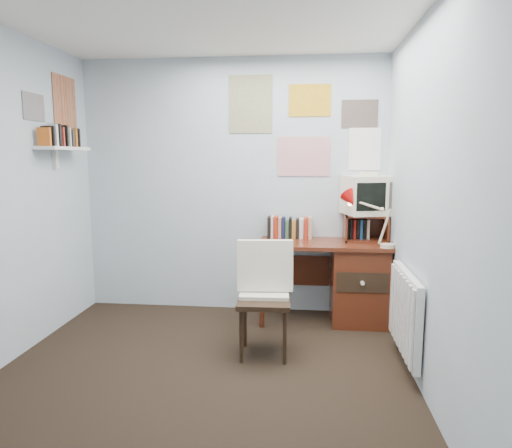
{
  "coord_description": "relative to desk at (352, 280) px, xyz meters",
  "views": [
    {
      "loc": [
        0.7,
        -2.75,
        1.55
      ],
      "look_at": [
        0.32,
        0.93,
        1.0
      ],
      "focal_mm": 32.0,
      "sensor_mm": 36.0,
      "label": 1
    }
  ],
  "objects": [
    {
      "name": "radiator",
      "position": [
        0.29,
        -0.93,
        0.01
      ],
      "size": [
        0.09,
        0.8,
        0.6
      ],
      "primitive_type": "cube",
      "color": "white",
      "rests_on": "right_wall"
    },
    {
      "name": "desk",
      "position": [
        0.0,
        0.0,
        0.0
      ],
      "size": [
        1.2,
        0.55,
        0.76
      ],
      "color": "#542313",
      "rests_on": "ground"
    },
    {
      "name": "crt_tv",
      "position": [
        0.13,
        0.13,
        0.8
      ],
      "size": [
        0.5,
        0.48,
        0.4
      ],
      "primitive_type": "cube",
      "rotation": [
        0.0,
        0.0,
        0.27
      ],
      "color": "beige",
      "rests_on": "tv_riser"
    },
    {
      "name": "posters_back",
      "position": [
        -0.47,
        0.26,
        1.44
      ],
      "size": [
        1.2,
        0.01,
        0.9
      ],
      "primitive_type": "cube",
      "color": "white",
      "rests_on": "back_wall"
    },
    {
      "name": "desk_lamp",
      "position": [
        0.27,
        -0.22,
        0.58
      ],
      "size": [
        0.33,
        0.29,
        0.45
      ],
      "primitive_type": "cube",
      "rotation": [
        0.0,
        0.0,
        0.08
      ],
      "color": "#B90D0C",
      "rests_on": "desk"
    },
    {
      "name": "ground",
      "position": [
        -1.17,
        -1.48,
        -0.41
      ],
      "size": [
        3.5,
        3.5,
        0.0
      ],
      "primitive_type": "plane",
      "color": "black",
      "rests_on": "ground"
    },
    {
      "name": "tv_riser",
      "position": [
        0.12,
        0.11,
        0.48
      ],
      "size": [
        0.4,
        0.3,
        0.25
      ],
      "primitive_type": "cube",
      "color": "#542313",
      "rests_on": "desk"
    },
    {
      "name": "desk_chair",
      "position": [
        -0.76,
        -0.83,
        0.03
      ],
      "size": [
        0.46,
        0.44,
        0.87
      ],
      "primitive_type": "cube",
      "rotation": [
        0.0,
        0.0,
        0.04
      ],
      "color": "black",
      "rests_on": "ground"
    },
    {
      "name": "book_row",
      "position": [
        -0.51,
        0.18,
        0.46
      ],
      "size": [
        0.6,
        0.14,
        0.22
      ],
      "primitive_type": "cube",
      "color": "#542313",
      "rests_on": "desk"
    },
    {
      "name": "right_wall",
      "position": [
        0.33,
        -1.48,
        0.84
      ],
      "size": [
        0.02,
        3.5,
        2.5
      ],
      "primitive_type": "cube",
      "color": "#A5B7BD",
      "rests_on": "ground"
    },
    {
      "name": "wall_shelf",
      "position": [
        -2.57,
        -0.38,
        1.21
      ],
      "size": [
        0.2,
        0.62,
        0.24
      ],
      "primitive_type": "cube",
      "color": "white",
      "rests_on": "left_wall"
    },
    {
      "name": "back_wall",
      "position": [
        -1.17,
        0.27,
        0.84
      ],
      "size": [
        3.0,
        0.02,
        2.5
      ],
      "primitive_type": "cube",
      "color": "#A5B7BD",
      "rests_on": "ground"
    },
    {
      "name": "posters_left",
      "position": [
        -2.67,
        -0.38,
        1.59
      ],
      "size": [
        0.01,
        0.7,
        0.6
      ],
      "primitive_type": "cube",
      "color": "white",
      "rests_on": "left_wall"
    }
  ]
}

